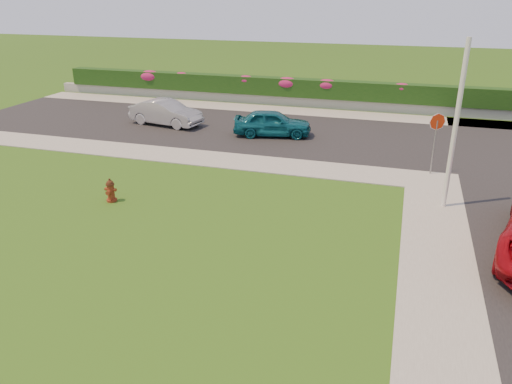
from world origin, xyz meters
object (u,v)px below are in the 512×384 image
(stop_sign, at_px, (436,129))
(sedan_silver, at_px, (166,113))
(utility_pole, at_px, (455,127))
(sedan_teal, at_px, (272,123))
(fire_hydrant, at_px, (111,191))

(stop_sign, bearing_deg, sedan_silver, 158.64)
(sedan_silver, relative_size, utility_pole, 0.73)
(sedan_silver, distance_m, utility_pole, 15.80)
(sedan_teal, height_order, utility_pole, utility_pole)
(utility_pole, bearing_deg, sedan_teal, 139.35)
(sedan_teal, relative_size, sedan_silver, 0.95)
(fire_hydrant, bearing_deg, sedan_teal, 70.02)
(stop_sign, bearing_deg, sedan_teal, 149.76)
(fire_hydrant, xyz_separation_m, utility_pole, (11.06, 2.86, 2.38))
(fire_hydrant, xyz_separation_m, sedan_silver, (-2.86, 10.04, 0.31))
(sedan_silver, xyz_separation_m, stop_sign, (13.56, -3.93, 1.14))
(fire_hydrant, bearing_deg, utility_pole, 12.88)
(sedan_teal, bearing_deg, fire_hydrant, 149.88)
(sedan_teal, distance_m, utility_pole, 10.58)
(fire_hydrant, distance_m, sedan_silver, 10.44)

